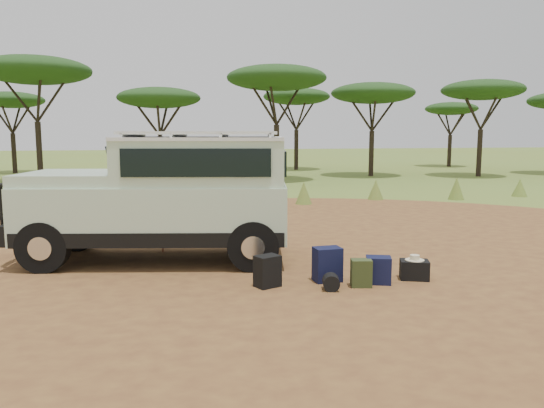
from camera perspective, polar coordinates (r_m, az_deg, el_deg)
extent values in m
plane|color=olive|center=(10.14, -0.85, -6.75)|extent=(140.00, 140.00, 0.00)
cylinder|color=brown|center=(10.13, -0.85, -6.73)|extent=(23.00, 23.00, 0.01)
cone|color=olive|center=(18.55, -24.44, 0.50)|extent=(0.60, 0.60, 0.85)
cone|color=olive|center=(19.01, -14.98, 0.86)|extent=(0.60, 0.60, 0.70)
cone|color=olive|center=(18.65, -5.83, 1.27)|extent=(0.60, 0.60, 0.90)
cone|color=olive|center=(18.80, 3.43, 1.19)|extent=(0.60, 0.60, 0.80)
cone|color=olive|center=(20.42, 11.09, 1.51)|extent=(0.60, 0.60, 0.75)
cone|color=olive|center=(21.22, 19.22, 1.59)|extent=(0.60, 0.60, 0.85)
cone|color=olive|center=(23.22, 25.10, 1.60)|extent=(0.60, 0.60, 0.70)
cylinder|color=black|center=(29.33, -23.74, 5.11)|extent=(0.28, 0.28, 3.06)
ellipsoid|color=#193413|center=(29.47, -24.18, 12.99)|extent=(5.50, 5.50, 1.38)
cylinder|color=black|center=(27.88, -11.88, 4.75)|extent=(0.28, 0.28, 2.34)
ellipsoid|color=#193413|center=(27.90, -12.06, 11.11)|extent=(4.20, 4.20, 1.05)
cylinder|color=black|center=(28.07, 0.49, 5.54)|extent=(0.28, 0.28, 2.93)
ellipsoid|color=#193413|center=(28.19, 0.50, 13.41)|extent=(5.20, 5.20, 1.30)
cylinder|color=black|center=(31.47, 10.63, 5.35)|extent=(0.28, 0.28, 2.61)
ellipsoid|color=#193413|center=(31.52, 10.79, 11.63)|extent=(4.80, 4.80, 1.20)
cylinder|color=black|center=(32.90, 21.41, 5.13)|extent=(0.28, 0.28, 2.70)
ellipsoid|color=#193413|center=(32.97, 21.72, 11.34)|extent=(4.60, 4.60, 1.15)
cylinder|color=black|center=(36.84, -26.00, 4.93)|extent=(0.28, 0.28, 2.48)
ellipsoid|color=#193413|center=(36.87, -26.31, 10.01)|extent=(4.00, 4.00, 1.00)
cylinder|color=black|center=(36.25, 2.62, 5.84)|extent=(0.28, 0.28, 2.70)
ellipsoid|color=#193413|center=(36.31, 2.66, 11.48)|extent=(4.50, 4.50, 1.12)
cylinder|color=black|center=(41.73, 18.55, 5.45)|extent=(0.28, 0.28, 2.34)
ellipsoid|color=#193413|center=(41.74, 18.73, 9.70)|extent=(3.80, 3.80, 0.95)
cube|color=#B6CEB0|center=(10.71, -12.23, -0.67)|extent=(5.34, 2.95, 1.07)
cube|color=black|center=(10.77, -12.17, -2.76)|extent=(5.24, 2.97, 0.27)
cube|color=#B6CEB0|center=(10.48, -7.51, 4.50)|extent=(3.43, 2.52, 0.84)
cube|color=silver|center=(10.46, -7.55, 6.99)|extent=(3.44, 2.56, 0.07)
cube|color=silver|center=(10.46, -7.57, 7.60)|extent=(3.17, 2.39, 0.06)
cube|color=#B6CEB0|center=(11.05, -20.45, 2.65)|extent=(2.18, 2.25, 0.22)
cube|color=black|center=(10.75, -15.73, 4.59)|extent=(0.49, 1.71, 0.59)
cube|color=black|center=(9.47, -8.19, 4.41)|extent=(2.62, 0.52, 0.50)
cube|color=black|center=(11.48, -6.95, 5.00)|extent=(2.62, 0.52, 0.50)
cube|color=black|center=(10.42, 1.22, 4.55)|extent=(0.35, 1.64, 0.46)
cube|color=black|center=(11.54, -24.91, -2.28)|extent=(0.52, 2.03, 0.38)
cylinder|color=black|center=(11.49, -25.78, 2.14)|extent=(0.34, 1.44, 0.08)
cylinder|color=black|center=(11.55, -25.61, -0.79)|extent=(0.34, 1.44, 0.08)
cylinder|color=silver|center=(11.23, -26.48, 0.84)|extent=(0.12, 0.26, 0.25)
cylinder|color=silver|center=(11.80, -25.18, 1.21)|extent=(0.12, 0.26, 0.25)
cube|color=silver|center=(11.56, -25.35, -1.62)|extent=(0.13, 0.47, 0.13)
cylinder|color=black|center=(11.69, -14.08, 4.25)|extent=(0.10, 0.10, 0.93)
cylinder|color=black|center=(10.49, -23.40, -4.25)|extent=(0.98, 0.48, 0.94)
cylinder|color=black|center=(12.15, -20.19, -2.53)|extent=(0.98, 0.48, 0.94)
cylinder|color=black|center=(9.71, -2.04, -4.54)|extent=(0.98, 0.48, 0.94)
cylinder|color=black|center=(11.49, -1.89, -2.62)|extent=(0.98, 0.48, 0.94)
cylinder|color=brown|center=(11.36, -11.40, -1.87)|extent=(0.19, 0.24, 1.34)
cube|color=black|center=(8.77, -0.49, -7.26)|extent=(0.47, 0.42, 0.53)
cube|color=#111238|center=(9.13, 5.97, -6.49)|extent=(0.47, 0.36, 0.59)
cube|color=#354720|center=(8.91, 9.57, -7.36)|extent=(0.37, 0.30, 0.46)
cube|color=#111238|center=(9.16, 11.37, -6.99)|extent=(0.49, 0.42, 0.46)
cube|color=black|center=(9.56, 15.06, -6.86)|extent=(0.56, 0.48, 0.34)
cylinder|color=black|center=(8.68, 6.37, -8.36)|extent=(0.32, 0.32, 0.27)
cylinder|color=beige|center=(9.52, 15.10, -5.83)|extent=(0.33, 0.33, 0.01)
cylinder|color=beige|center=(9.51, 15.11, -5.56)|extent=(0.16, 0.16, 0.08)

